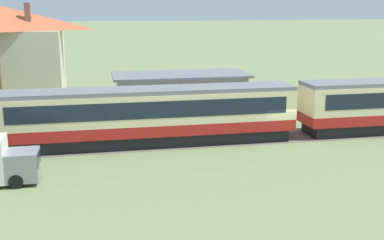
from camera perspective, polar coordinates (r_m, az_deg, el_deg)
name	(u,v)px	position (r m, az deg, el deg)	size (l,w,h in m)	color
ground_plane	(278,141)	(36.45, 10.15, -2.42)	(600.00, 600.00, 0.00)	#707F51
passenger_train	(154,113)	(34.57, -4.52, 0.79)	(66.01, 3.23, 4.11)	#AD1E19
railway_track	(223,140)	(36.09, 3.75, -2.38)	(109.60, 3.60, 0.04)	#665B51
station_building	(180,94)	(43.80, -1.39, 3.07)	(12.14, 7.03, 3.85)	#BCB293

